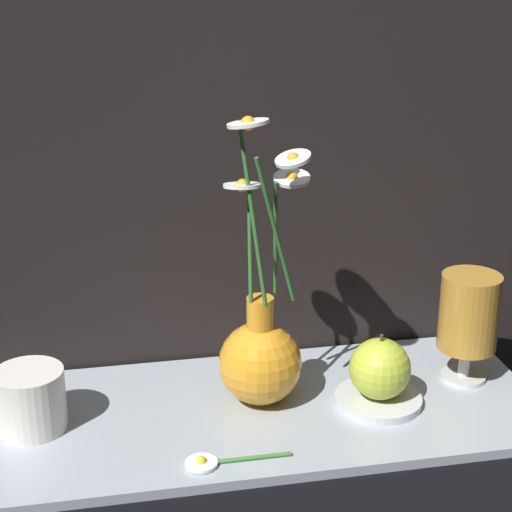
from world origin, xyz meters
TOP-DOWN VIEW (x-y plane):
  - ground_plane at (0.00, 0.00)m, footprint 6.00×6.00m
  - shelf at (0.00, 0.00)m, footprint 0.71×0.29m
  - vase_with_flowers at (0.01, 0.02)m, footprint 0.11×0.13m
  - yellow_mug at (-0.26, 0.01)m, footprint 0.09×0.08m
  - tea_glass at (0.28, 0.02)m, footprint 0.08×0.08m
  - saucer_plate at (0.15, -0.02)m, footprint 0.11×0.11m
  - orange_fruit at (0.15, -0.02)m, footprint 0.08×0.08m
  - loose_daisy at (-0.06, -0.11)m, footprint 0.12×0.04m

SIDE VIEW (x-z plane):
  - ground_plane at x=0.00m, z-range 0.00..0.00m
  - shelf at x=0.00m, z-range 0.00..0.01m
  - loose_daisy at x=-0.06m, z-range 0.01..0.02m
  - saucer_plate at x=0.15m, z-range 0.01..0.02m
  - yellow_mug at x=-0.26m, z-range 0.01..0.09m
  - orange_fruit at x=0.15m, z-range 0.02..0.10m
  - vase_with_flowers at x=0.01m, z-range -0.10..0.26m
  - tea_glass at x=0.28m, z-range 0.03..0.18m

